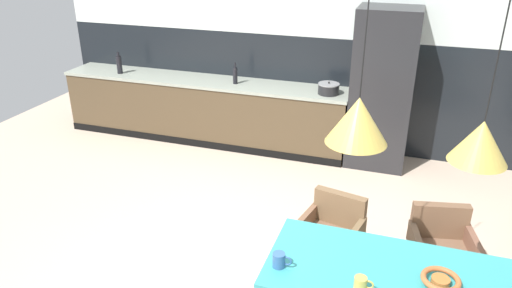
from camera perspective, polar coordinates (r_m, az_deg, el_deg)
The scene contains 15 objects.
ground_plane at distance 4.29m, azimuth -2.29°, elevation -16.20°, with size 9.66×9.66×0.00m, color #C6AC95.
back_wall_splashback_dark at distance 6.60m, azimuth 7.28°, elevation 6.14°, with size 7.43×0.12×1.50m, color black.
kitchen_counter at distance 6.83m, azimuth -6.26°, elevation 4.09°, with size 4.08×0.63×0.88m.
refrigerator_column at distance 6.08m, azimuth 14.76°, elevation 6.27°, with size 0.73×0.60×1.97m, color #232326.
dining_table at distance 3.39m, azimuth 16.17°, elevation -15.09°, with size 1.69×0.80×0.73m.
armchair_near_window at distance 4.18m, azimuth 9.18°, elevation -9.57°, with size 0.57×0.56×0.73m.
armchair_facing_counter at distance 4.21m, azimuth 21.20°, elevation -10.60°, with size 0.57×0.56×0.74m.
fruit_bowl at distance 3.33m, azimuth 21.11°, elevation -14.84°, with size 0.25×0.25×0.06m.
mug_tall_blue at distance 3.26m, azimuth 2.80°, elevation -13.61°, with size 0.13×0.09×0.10m.
mug_dark_espresso at distance 3.16m, azimuth 12.37°, elevation -15.91°, with size 0.12×0.08×0.09m.
cooking_pot at distance 6.09m, azimuth 8.62°, elevation 6.52°, with size 0.27×0.27×0.16m.
bottle_spice_small at distance 6.43m, azimuth -2.49°, elevation 8.16°, with size 0.06×0.06×0.29m.
bottle_vinegar_dark at distance 7.17m, azimuth -15.95°, elevation 9.11°, with size 0.08×0.08×0.31m.
pendant_lamp_over_table_near at distance 2.90m, azimuth 12.00°, elevation 2.79°, with size 0.37×0.37×1.35m.
pendant_lamp_over_table_far at distance 2.91m, azimuth 25.13°, elevation 0.28°, with size 0.32×0.32×1.36m.
Camera 1 is at (1.19, -3.04, 2.78)m, focal length 33.64 mm.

